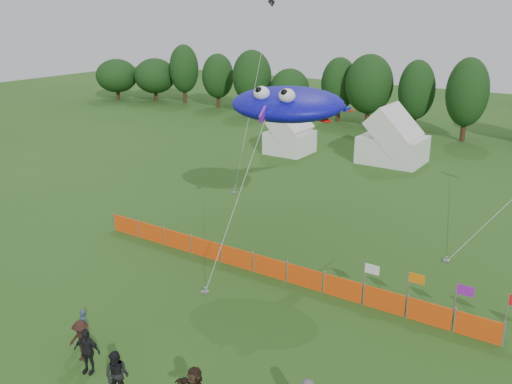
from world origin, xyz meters
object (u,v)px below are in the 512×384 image
Objects in this scene: tent_right at (393,141)px; barrier_fence at (269,267)px; stingray_kite at (292,103)px; spectator_b at (117,376)px; spectator_d at (87,351)px; spectator_c at (82,341)px; spectator_a at (83,327)px; tent_left at (290,135)px.

barrier_fence is (2.95, -23.97, -1.37)m from tent_right.
spectator_b is at bearing -84.62° from stingray_kite.
tent_right is 34.25m from spectator_d.
tent_right is at bearing 97.01° from barrier_fence.
barrier_fence is at bearing -79.44° from stingray_kite.
barrier_fence is 13.18× the size of spectator_c.
spectator_a is 14.24m from stingray_kite.
tent_right is at bearing 102.30° from spectator_a.
tent_left is 2.43× the size of spectator_a.
spectator_c is (9.84, -31.76, -0.81)m from tent_left.
spectator_b is at bearing -83.92° from tent_right.
tent_left is at bearing 88.97° from spectator_d.
tent_right is at bearing 71.94° from spectator_b.
stingray_kite reaches higher than spectator_a.
spectator_c reaches higher than spectator_a.
spectator_d is at bearing -71.75° from tent_left.
barrier_fence is 8.20m from stingray_kite.
stingray_kite is (0.74, 13.08, 7.29)m from spectator_d.
spectator_b is at bearing -68.83° from tent_left.
stingray_kite reaches higher than tent_right.
spectator_c is (-2.03, -9.85, 0.33)m from barrier_fence.
tent_left is 0.28× the size of stingray_kite.
barrier_fence is at bearing 84.74° from spectator_a.
spectator_b is at bearing -11.33° from spectator_a.
tent_left is at bearing 87.03° from spectator_b.
spectator_d is at bearing -23.85° from spectator_a.
spectator_a is at bearing 132.40° from spectator_b.
spectator_a is 1.95m from spectator_d.
spectator_d is (-2.01, 0.41, -0.01)m from spectator_b.
spectator_a is (-2.84, -9.09, 0.26)m from barrier_fence.
spectator_c is at bearing -30.83° from spectator_a.
spectator_d is at bearing -97.08° from barrier_fence.
stingray_kite is at bearing 91.16° from spectator_a.
stingray_kite is (1.49, 12.70, 7.34)m from spectator_c.
tent_right reaches higher than tent_left.
spectator_b is 0.13× the size of stingray_kite.
spectator_c is at bearing 139.88° from spectator_b.
spectator_a is (0.10, -33.05, -1.12)m from tent_right.
tent_right is 2.98× the size of spectator_d.
tent_left is 0.17× the size of barrier_fence.
stingray_kite is at bearing 71.24° from spectator_b.
tent_right is 24.19m from barrier_fence.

